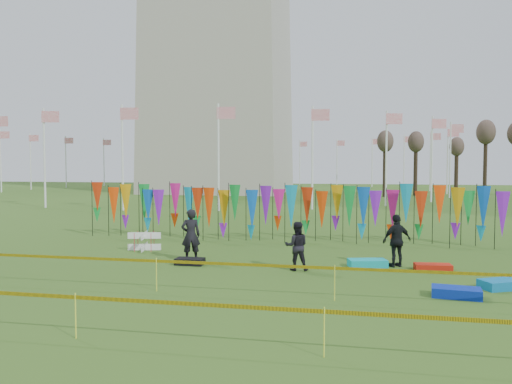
% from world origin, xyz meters
% --- Properties ---
extents(ground, '(160.00, 160.00, 0.00)m').
position_xyz_m(ground, '(0.00, 0.00, 0.00)').
color(ground, '#2D4F16').
rests_on(ground, ground).
extents(flagpole_ring, '(57.40, 56.16, 8.00)m').
position_xyz_m(flagpole_ring, '(-14.00, 48.00, 4.00)').
color(flagpole_ring, white).
rests_on(flagpole_ring, ground).
extents(banner_row, '(18.64, 0.64, 2.47)m').
position_xyz_m(banner_row, '(0.28, 7.19, 1.59)').
color(banner_row, black).
rests_on(banner_row, ground).
extents(caution_tape_near, '(26.00, 0.02, 0.90)m').
position_xyz_m(caution_tape_near, '(-0.22, -2.50, 0.78)').
color(caution_tape_near, '#E0BB04').
rests_on(caution_tape_near, ground).
extents(caution_tape_far, '(26.00, 0.02, 0.90)m').
position_xyz_m(caution_tape_far, '(-0.22, -6.30, 0.78)').
color(caution_tape_far, '#E0BB04').
rests_on(caution_tape_far, ground).
extents(box_kite, '(0.67, 0.67, 0.74)m').
position_xyz_m(box_kite, '(-4.90, 3.47, 0.37)').
color(box_kite, red).
rests_on(box_kite, ground).
extents(person_left, '(0.82, 0.73, 1.86)m').
position_xyz_m(person_left, '(-2.36, 1.74, 0.93)').
color(person_left, black).
rests_on(person_left, ground).
extents(person_mid, '(0.83, 0.59, 1.58)m').
position_xyz_m(person_mid, '(1.51, 0.93, 0.79)').
color(person_mid, black).
rests_on(person_mid, ground).
extents(person_right, '(1.19, 1.01, 1.76)m').
position_xyz_m(person_right, '(4.72, 2.16, 0.88)').
color(person_right, black).
rests_on(person_right, ground).
extents(kite_bag_turquoise, '(1.36, 0.92, 0.25)m').
position_xyz_m(kite_bag_turquoise, '(3.77, 1.97, 0.12)').
color(kite_bag_turquoise, '#0CB1BC').
rests_on(kite_bag_turquoise, ground).
extents(kite_bag_blue, '(1.27, 0.78, 0.25)m').
position_xyz_m(kite_bag_blue, '(5.93, -1.56, 0.13)').
color(kite_bag_blue, '#0B2BB4').
rests_on(kite_bag_blue, ground).
extents(kite_bag_red, '(1.18, 0.61, 0.21)m').
position_xyz_m(kite_bag_red, '(5.83, 1.79, 0.10)').
color(kite_bag_red, red).
rests_on(kite_bag_red, ground).
extents(kite_bag_black, '(0.96, 0.55, 0.22)m').
position_xyz_m(kite_bag_black, '(-2.19, 1.13, 0.11)').
color(kite_bag_black, black).
rests_on(kite_bag_black, ground).
extents(kite_bag_teal, '(1.45, 1.14, 0.25)m').
position_xyz_m(kite_bag_teal, '(7.40, -0.34, 0.13)').
color(kite_bag_teal, '#0D74B8').
rests_on(kite_bag_teal, ground).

